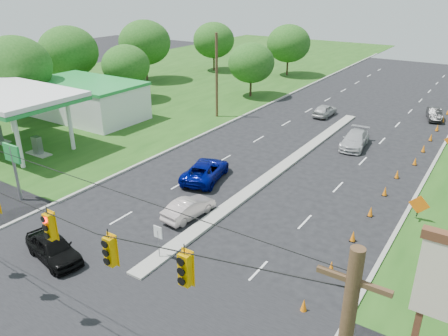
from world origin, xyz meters
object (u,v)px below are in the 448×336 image
Objects in this scene: white_sedan at (189,208)px; black_sedan at (53,248)px; gas_station at (76,99)px; blue_pickup at (206,170)px.

black_sedan is at bearing 72.74° from white_sedan.
white_sedan is (22.16, -9.68, -1.94)m from gas_station.
blue_pickup reaches higher than white_sedan.
gas_station reaches higher than black_sedan.
black_sedan is at bearing 72.56° from blue_pickup.
gas_station is 25.72m from black_sedan.
gas_station is at bearing 59.15° from black_sedan.
white_sedan is 0.73× the size of blue_pickup.
black_sedan is 1.09× the size of white_sedan.
gas_station reaches higher than white_sedan.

